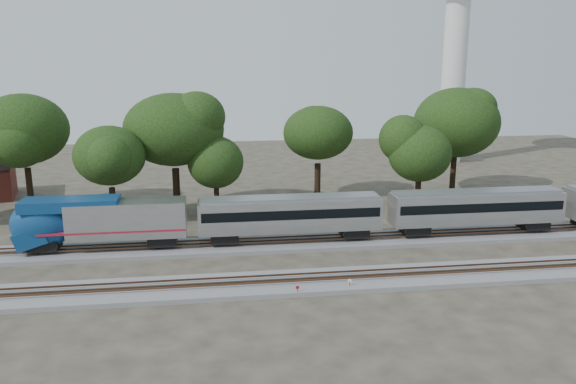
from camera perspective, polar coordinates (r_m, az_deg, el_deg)
name	(u,v)px	position (r m, az deg, el deg)	size (l,w,h in m)	color
ground	(271,268)	(49.39, -1.77, -7.76)	(160.00, 160.00, 0.00)	#383328
track_far	(264,244)	(54.94, -2.45, -5.33)	(160.00, 5.00, 0.73)	slate
track_near	(276,284)	(45.62, -1.22, -9.30)	(160.00, 5.00, 0.73)	slate
train	(564,203)	(64.88, 26.25, -1.02)	(110.95, 3.17, 4.67)	silver
switch_stand_red	(297,290)	(43.60, 0.97, -9.89)	(0.28, 0.05, 0.88)	#512D19
switch_stand_white	(350,283)	(44.93, 6.30, -9.18)	(0.30, 0.12, 0.96)	#512D19
switch_lever	(370,290)	(45.12, 8.34, -9.78)	(0.50, 0.30, 0.30)	#512D19
tree_1	(23,129)	(72.37, -25.29, 5.78)	(10.06, 10.06, 14.18)	black
tree_2	(110,156)	(63.57, -17.68, 3.52)	(7.80, 7.80, 11.00)	black
tree_3	(174,130)	(66.45, -11.53, 6.21)	(10.05, 10.05, 14.17)	black
tree_4	(216,162)	(65.46, -7.37, 3.00)	(6.31, 6.31, 8.90)	black
tree_5	(318,133)	(72.06, 3.07, 6.01)	(8.82, 8.82, 12.44)	black
tree_6	(420,154)	(68.59, 13.25, 3.79)	(7.00, 7.00, 9.87)	black
tree_7	(456,123)	(77.70, 16.74, 6.76)	(9.86, 9.86, 13.89)	black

